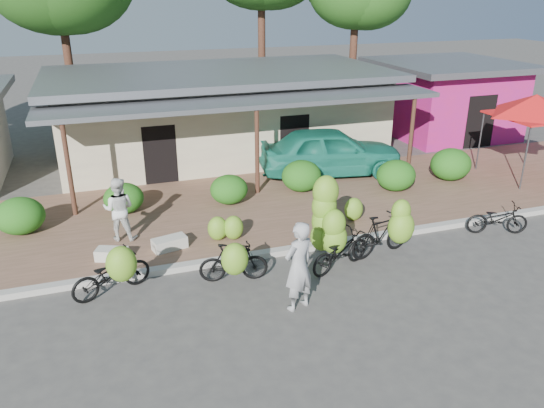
{
  "coord_description": "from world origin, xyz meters",
  "views": [
    {
      "loc": [
        -4.73,
        -9.28,
        6.29
      ],
      "look_at": [
        -0.73,
        2.49,
        1.2
      ],
      "focal_mm": 35.0,
      "sensor_mm": 36.0,
      "label": 1
    }
  ],
  "objects": [
    {
      "name": "bike_far_left",
      "position": [
        -4.76,
        1.34,
        0.58
      ],
      "size": [
        1.91,
        1.49,
        1.4
      ],
      "rotation": [
        0.0,
        0.0,
        1.94
      ],
      "color": "black",
      "rests_on": "ground"
    },
    {
      "name": "teal_van",
      "position": [
        2.98,
        7.0,
        0.97
      ],
      "size": [
        5.23,
        2.8,
        1.69
      ],
      "primitive_type": "imported",
      "rotation": [
        0.0,
        0.0,
        1.4
      ],
      "color": "#1B7C65",
      "rests_on": "sidewalk"
    },
    {
      "name": "bike_center",
      "position": [
        0.32,
        1.1,
        0.88
      ],
      "size": [
        1.89,
        1.45,
        2.23
      ],
      "rotation": [
        0.0,
        0.0,
        1.94
      ],
      "color": "black",
      "rests_on": "ground"
    },
    {
      "name": "sidewalk",
      "position": [
        0.0,
        5.0,
        0.06
      ],
      "size": [
        60.0,
        6.0,
        0.12
      ],
      "primitive_type": "cube",
      "color": "#865D48",
      "rests_on": "ground"
    },
    {
      "name": "vendor",
      "position": [
        -1.14,
        -0.4,
        0.99
      ],
      "size": [
        0.85,
        0.7,
        1.98
      ],
      "primitive_type": "imported",
      "rotation": [
        0.0,
        0.0,
        3.51
      ],
      "color": "#9B9B9B",
      "rests_on": "ground"
    },
    {
      "name": "hedge_5",
      "position": [
        6.66,
        5.15,
        0.67
      ],
      "size": [
        1.41,
        1.27,
        1.1
      ],
      "primitive_type": "ellipsoid",
      "color": "#255212",
      "rests_on": "sidewalk"
    },
    {
      "name": "bike_far_right",
      "position": [
        5.37,
        1.27,
        0.43
      ],
      "size": [
        1.75,
        1.1,
        0.87
      ],
      "rotation": [
        0.0,
        0.0,
        1.23
      ],
      "color": "black",
      "rests_on": "ground"
    },
    {
      "name": "hedge_0",
      "position": [
        -6.95,
        5.21,
        0.62
      ],
      "size": [
        1.29,
        1.16,
        1.01
      ],
      "primitive_type": "ellipsoid",
      "color": "#255212",
      "rests_on": "sidewalk"
    },
    {
      "name": "loose_banana_a",
      "position": [
        -2.03,
        3.1,
        0.45
      ],
      "size": [
        0.52,
        0.45,
        0.65
      ],
      "primitive_type": "ellipsoid",
      "color": "#82AF2B",
      "rests_on": "sidewalk"
    },
    {
      "name": "shop_pink",
      "position": [
        10.5,
        10.99,
        1.67
      ],
      "size": [
        6.0,
        6.0,
        3.25
      ],
      "color": "#BD1D63",
      "rests_on": "ground"
    },
    {
      "name": "bike_left",
      "position": [
        -2.16,
        0.97,
        0.58
      ],
      "size": [
        1.64,
        1.26,
        1.27
      ],
      "rotation": [
        0.0,
        0.0,
        1.37
      ],
      "color": "black",
      "rests_on": "ground"
    },
    {
      "name": "sack_near",
      "position": [
        -3.31,
        2.98,
        0.27
      ],
      "size": [
        0.92,
        0.58,
        0.3
      ],
      "primitive_type": "cube",
      "rotation": [
        0.0,
        0.0,
        0.23
      ],
      "color": "beige",
      "rests_on": "sidewalk"
    },
    {
      "name": "sack_far",
      "position": [
        -4.74,
        2.87,
        0.26
      ],
      "size": [
        0.84,
        0.64,
        0.28
      ],
      "primitive_type": "cube",
      "rotation": [
        0.0,
        0.0,
        -0.39
      ],
      "color": "beige",
      "rests_on": "sidewalk"
    },
    {
      "name": "ground",
      "position": [
        0.0,
        0.0,
        0.0
      ],
      "size": [
        100.0,
        100.0,
        0.0
      ],
      "primitive_type": "plane",
      "color": "#44413F",
      "rests_on": "ground"
    },
    {
      "name": "hedge_2",
      "position": [
        -1.1,
        5.48,
        0.57
      ],
      "size": [
        1.16,
        1.04,
        0.9
      ],
      "primitive_type": "ellipsoid",
      "color": "#255212",
      "rests_on": "sidewalk"
    },
    {
      "name": "loose_banana_c",
      "position": [
        1.92,
        3.09,
        0.46
      ],
      "size": [
        0.54,
        0.46,
        0.68
      ],
      "primitive_type": "ellipsoid",
      "color": "#82AF2B",
      "rests_on": "sidewalk"
    },
    {
      "name": "hedge_3",
      "position": [
        1.4,
        5.79,
        0.63
      ],
      "size": [
        1.3,
        1.17,
        1.02
      ],
      "primitive_type": "ellipsoid",
      "color": "#255212",
      "rests_on": "sidewalk"
    },
    {
      "name": "bystander",
      "position": [
        -4.42,
        3.98,
        0.97
      ],
      "size": [
        0.98,
        0.87,
        1.7
      ],
      "primitive_type": "imported",
      "rotation": [
        0.0,
        0.0,
        2.82
      ],
      "color": "silver",
      "rests_on": "sidewalk"
    },
    {
      "name": "hedge_1",
      "position": [
        -4.21,
        5.77,
        0.57
      ],
      "size": [
        1.16,
        1.04,
        0.9
      ],
      "primitive_type": "ellipsoid",
      "color": "#255212",
      "rests_on": "sidewalk"
    },
    {
      "name": "bike_right",
      "position": [
        1.75,
        1.01,
        0.71
      ],
      "size": [
        1.9,
        1.35,
        1.71
      ],
      "rotation": [
        0.0,
        0.0,
        1.78
      ],
      "color": "black",
      "rests_on": "ground"
    },
    {
      "name": "red_canopy",
      "position": [
        9.39,
        4.69,
        2.61
      ],
      "size": [
        3.5,
        3.5,
        2.86
      ],
      "color": "#59595E",
      "rests_on": "sidewalk"
    },
    {
      "name": "curb",
      "position": [
        0.0,
        2.0,
        0.07
      ],
      "size": [
        60.0,
        0.25,
        0.15
      ],
      "primitive_type": "cube",
      "color": "#A8A399",
      "rests_on": "ground"
    },
    {
      "name": "shop_main",
      "position": [
        0.0,
        10.93,
        1.72
      ],
      "size": [
        13.0,
        8.5,
        3.35
      ],
      "color": "beige",
      "rests_on": "ground"
    },
    {
      "name": "loose_banana_b",
      "position": [
        -1.63,
        3.0,
        0.45
      ],
      "size": [
        0.53,
        0.45,
        0.66
      ],
      "primitive_type": "ellipsoid",
      "color": "#82AF2B",
      "rests_on": "sidewalk"
    },
    {
      "name": "hedge_4",
      "position": [
        4.34,
        4.85,
        0.62
      ],
      "size": [
        1.29,
        1.16,
        1.01
      ],
      "primitive_type": "ellipsoid",
      "color": "#255212",
      "rests_on": "sidewalk"
    }
  ]
}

